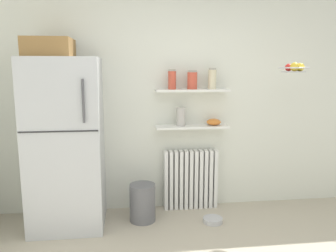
{
  "coord_description": "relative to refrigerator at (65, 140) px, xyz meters",
  "views": [
    {
      "loc": [
        -0.65,
        -1.85,
        1.65
      ],
      "look_at": [
        -0.22,
        1.6,
        1.05
      ],
      "focal_mm": 36.25,
      "sensor_mm": 36.0,
      "label": 1
    }
  ],
  "objects": [
    {
      "name": "storage_jar_1",
      "position": [
        1.36,
        0.23,
        0.6
      ],
      "size": [
        0.11,
        0.11,
        0.21
      ],
      "color": "#C64C38",
      "rests_on": "wall_shelf_upper"
    },
    {
      "name": "wall_shelf_upper",
      "position": [
        1.36,
        0.23,
        0.48
      ],
      "size": [
        0.82,
        0.22,
        0.02
      ],
      "primitive_type": "cube",
      "color": "white"
    },
    {
      "name": "storage_jar_2",
      "position": [
        1.59,
        0.23,
        0.61
      ],
      "size": [
        0.09,
        0.09,
        0.23
      ],
      "color": "beige",
      "rests_on": "wall_shelf_upper"
    },
    {
      "name": "shelf_bowl",
      "position": [
        1.62,
        0.23,
        0.12
      ],
      "size": [
        0.16,
        0.16,
        0.07
      ],
      "primitive_type": "ellipsoid",
      "color": "orange",
      "rests_on": "wall_shelf_lower"
    },
    {
      "name": "vase",
      "position": [
        1.24,
        0.23,
        0.19
      ],
      "size": [
        0.1,
        0.1,
        0.21
      ],
      "primitive_type": "cylinder",
      "color": "#B2ADA8",
      "rests_on": "wall_shelf_lower"
    },
    {
      "name": "trash_bin",
      "position": [
        0.78,
        -0.02,
        -0.71
      ],
      "size": [
        0.28,
        0.28,
        0.41
      ],
      "primitive_type": "cylinder",
      "color": "slate",
      "rests_on": "ground_plane"
    },
    {
      "name": "refrigerator",
      "position": [
        0.0,
        0.0,
        0.0
      ],
      "size": [
        0.73,
        0.72,
        1.93
      ],
      "color": "#B7BABF",
      "rests_on": "ground_plane"
    },
    {
      "name": "back_wall",
      "position": [
        1.27,
        0.39,
        0.38
      ],
      "size": [
        7.04,
        0.1,
        2.6
      ],
      "primitive_type": "cube",
      "color": "silver",
      "rests_on": "ground_plane"
    },
    {
      "name": "pet_food_bowl",
      "position": [
        1.53,
        -0.16,
        -0.89
      ],
      "size": [
        0.21,
        0.21,
        0.05
      ],
      "primitive_type": "cylinder",
      "color": "#B7B7BC",
      "rests_on": "ground_plane"
    },
    {
      "name": "hanging_fruit_basket",
      "position": [
        2.33,
        -0.21,
        0.73
      ],
      "size": [
        0.3,
        0.3,
        0.1
      ],
      "color": "#B2B2B7"
    },
    {
      "name": "storage_jar_0",
      "position": [
        1.14,
        0.23,
        0.6
      ],
      "size": [
        0.09,
        0.09,
        0.22
      ],
      "color": "#C64C38",
      "rests_on": "wall_shelf_upper"
    },
    {
      "name": "wall_shelf_lower",
      "position": [
        1.36,
        0.23,
        0.07
      ],
      "size": [
        0.82,
        0.22,
        0.02
      ],
      "primitive_type": "cube",
      "color": "white"
    },
    {
      "name": "radiator",
      "position": [
        1.36,
        0.26,
        -0.57
      ],
      "size": [
        0.63,
        0.12,
        0.7
      ],
      "color": "white",
      "rests_on": "ground_plane"
    }
  ]
}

